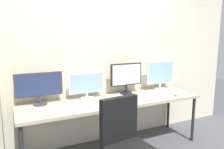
# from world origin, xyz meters

# --- Properties ---
(wall_back) EXTENTS (4.95, 0.10, 2.60)m
(wall_back) POSITION_xyz_m (0.00, 1.02, 1.30)
(wall_back) COLOR beige
(wall_back) RESTS_ON ground_plane
(desk) EXTENTS (2.55, 0.68, 0.74)m
(desk) POSITION_xyz_m (0.00, 0.60, 0.69)
(desk) COLOR tan
(desk) RESTS_ON ground_plane
(monitor_far_left) EXTENTS (0.59, 0.18, 0.42)m
(monitor_far_left) POSITION_xyz_m (-0.96, 0.81, 0.98)
(monitor_far_left) COLOR #38383D
(monitor_far_left) RESTS_ON desk
(monitor_center_left) EXTENTS (0.51, 0.18, 0.38)m
(monitor_center_left) POSITION_xyz_m (-0.32, 0.81, 0.95)
(monitor_center_left) COLOR silver
(monitor_center_left) RESTS_ON desk
(monitor_center_right) EXTENTS (0.52, 0.18, 0.47)m
(monitor_center_right) POSITION_xyz_m (0.32, 0.81, 1.01)
(monitor_center_right) COLOR black
(monitor_center_right) RESTS_ON desk
(monitor_far_right) EXTENTS (0.52, 0.18, 0.48)m
(monitor_far_right) POSITION_xyz_m (0.96, 0.81, 1.01)
(monitor_far_right) COLOR silver
(monitor_far_right) RESTS_ON desk
(keyboard_main) EXTENTS (0.34, 0.13, 0.02)m
(keyboard_main) POSITION_xyz_m (0.00, 0.37, 0.75)
(keyboard_main) COLOR black
(keyboard_main) RESTS_ON desk
(computer_mouse) EXTENTS (0.06, 0.10, 0.03)m
(computer_mouse) POSITION_xyz_m (0.94, 0.41, 0.76)
(computer_mouse) COLOR silver
(computer_mouse) RESTS_ON desk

